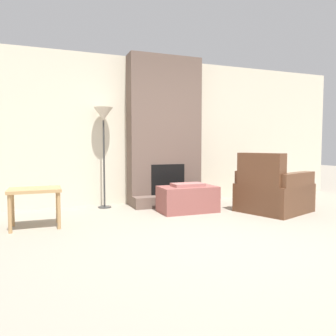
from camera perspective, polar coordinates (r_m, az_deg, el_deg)
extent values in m
plane|color=gray|center=(3.74, 13.22, -12.36)|extent=(24.00, 24.00, 0.00)
cube|color=beige|center=(6.07, -1.36, 6.35)|extent=(7.73, 0.06, 2.60)
cube|color=brown|center=(5.87, -0.65, 6.43)|extent=(1.29, 0.37, 2.60)
cube|color=brown|center=(5.65, 0.46, -5.74)|extent=(1.29, 0.25, 0.19)
cube|color=black|center=(5.72, 0.02, -2.00)|extent=(0.61, 0.02, 0.53)
cube|color=#8C4C47|center=(5.19, 3.44, -5.42)|extent=(0.89, 0.51, 0.40)
cube|color=#A56660|center=(5.15, 3.45, -2.93)|extent=(0.49, 0.28, 0.05)
cube|color=brown|center=(5.47, 17.96, -4.89)|extent=(1.21, 1.17, 0.45)
cube|color=brown|center=(5.12, 15.83, -2.69)|extent=(0.44, 0.75, 0.93)
cube|color=brown|center=(5.28, 21.38, -4.21)|extent=(0.87, 0.45, 0.64)
cube|color=brown|center=(5.65, 14.81, -3.56)|extent=(0.87, 0.45, 0.64)
cube|color=tan|center=(4.48, -22.20, -3.54)|extent=(0.63, 0.45, 0.04)
cylinder|color=tan|center=(4.35, -25.84, -7.23)|extent=(0.04, 0.04, 0.46)
cylinder|color=tan|center=(4.33, -18.48, -7.07)|extent=(0.04, 0.04, 0.46)
cylinder|color=tan|center=(4.71, -25.45, -6.37)|extent=(0.04, 0.04, 0.46)
cylinder|color=tan|center=(4.70, -18.68, -6.22)|extent=(0.04, 0.04, 0.46)
cylinder|color=#333333|center=(5.65, -10.98, -6.69)|extent=(0.22, 0.22, 0.02)
cylinder|color=#333333|center=(5.57, -11.08, 0.72)|extent=(0.03, 0.03, 1.44)
cone|color=beige|center=(5.58, -11.19, 9.24)|extent=(0.31, 0.31, 0.21)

